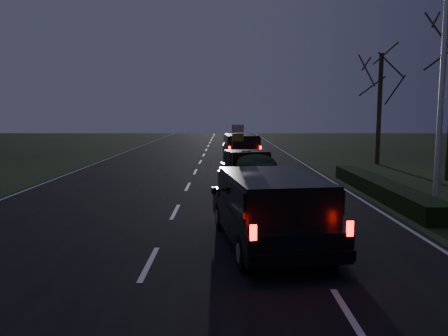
# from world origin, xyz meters

# --- Properties ---
(ground) EXTENTS (120.00, 120.00, 0.00)m
(ground) POSITION_xyz_m (0.00, 0.00, 0.00)
(ground) COLOR black
(ground) RESTS_ON ground
(road_asphalt) EXTENTS (14.00, 120.00, 0.02)m
(road_asphalt) POSITION_xyz_m (0.00, 0.00, 0.01)
(road_asphalt) COLOR black
(road_asphalt) RESTS_ON ground
(hedge_row) EXTENTS (1.00, 10.00, 0.60)m
(hedge_row) POSITION_xyz_m (7.80, 3.00, 0.30)
(hedge_row) COLOR black
(hedge_row) RESTS_ON ground
(light_pole) EXTENTS (0.50, 0.90, 9.16)m
(light_pole) POSITION_xyz_m (9.50, 2.00, 5.48)
(light_pole) COLOR silver
(light_pole) RESTS_ON ground
(bare_tree_far) EXTENTS (3.60, 3.60, 7.00)m
(bare_tree_far) POSITION_xyz_m (11.50, 14.00, 5.23)
(bare_tree_far) COLOR black
(bare_tree_far) RESTS_ON ground
(pickup_truck) EXTENTS (2.64, 4.98, 2.48)m
(pickup_truck) POSITION_xyz_m (2.74, 3.86, 0.93)
(pickup_truck) COLOR #340B07
(pickup_truck) RESTS_ON ground
(lead_suv) EXTENTS (2.48, 5.29, 1.48)m
(lead_suv) POSITION_xyz_m (2.76, 15.53, 1.12)
(lead_suv) COLOR black
(lead_suv) RESTS_ON ground
(rear_suv) EXTENTS (2.84, 5.27, 1.44)m
(rear_suv) POSITION_xyz_m (2.71, -3.78, 1.09)
(rear_suv) COLOR black
(rear_suv) RESTS_ON ground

